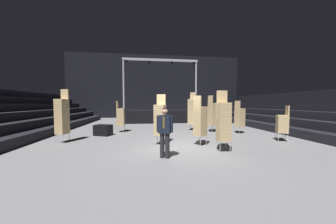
% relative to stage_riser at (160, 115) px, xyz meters
% --- Properties ---
extents(ground_plane, '(22.00, 30.00, 0.10)m').
position_rel_stage_riser_xyz_m(ground_plane, '(0.00, -9.42, -0.73)').
color(ground_plane, slate).
extents(arena_end_wall, '(22.00, 0.30, 8.00)m').
position_rel_stage_riser_xyz_m(arena_end_wall, '(0.00, 5.58, 3.32)').
color(arena_end_wall, black).
rests_on(arena_end_wall, ground_plane).
extents(bleacher_bank_right, '(4.50, 24.00, 2.70)m').
position_rel_stage_riser_xyz_m(bleacher_bank_right, '(8.75, -8.42, 0.67)').
color(bleacher_bank_right, black).
rests_on(bleacher_bank_right, ground_plane).
extents(stage_riser, '(7.07, 2.74, 5.80)m').
position_rel_stage_riser_xyz_m(stage_riser, '(0.00, 0.00, 0.00)').
color(stage_riser, black).
rests_on(stage_riser, ground_plane).
extents(man_with_tie, '(0.56, 0.37, 1.69)m').
position_rel_stage_riser_xyz_m(man_with_tie, '(-0.72, -10.92, 0.27)').
color(man_with_tie, black).
rests_on(man_with_tie, ground_plane).
extents(chair_stack_front_left, '(0.60, 0.60, 2.14)m').
position_rel_stage_riser_xyz_m(chair_stack_front_left, '(1.00, -9.36, 0.39)').
color(chair_stack_front_left, '#B2B5BA').
rests_on(chair_stack_front_left, ground_plane).
extents(chair_stack_front_right, '(0.47, 0.47, 2.31)m').
position_rel_stage_riser_xyz_m(chair_stack_front_right, '(1.57, -10.41, 0.47)').
color(chair_stack_front_right, '#B2B5BA').
rests_on(chair_stack_front_right, ground_plane).
extents(chair_stack_mid_left, '(0.57, 0.57, 2.22)m').
position_rel_stage_riser_xyz_m(chair_stack_mid_left, '(-0.72, -9.01, 0.43)').
color(chair_stack_mid_left, '#B2B5BA').
rests_on(chair_stack_mid_left, ground_plane).
extents(chair_stack_mid_right, '(0.59, 0.59, 1.71)m').
position_rel_stage_riser_xyz_m(chair_stack_mid_right, '(5.14, -9.15, 0.18)').
color(chair_stack_mid_right, '#B2B5BA').
rests_on(chair_stack_mid_right, ground_plane).
extents(chair_stack_mid_centre, '(0.54, 0.54, 1.96)m').
position_rel_stage_riser_xyz_m(chair_stack_mid_centre, '(4.28, -6.88, 0.31)').
color(chair_stack_mid_centre, '#B2B5BA').
rests_on(chair_stack_mid_centre, ground_plane).
extents(chair_stack_rear_left, '(0.56, 0.56, 2.48)m').
position_rel_stage_riser_xyz_m(chair_stack_rear_left, '(-5.18, -8.09, 0.56)').
color(chair_stack_rear_left, '#B2B5BA').
rests_on(chair_stack_rear_left, ground_plane).
extents(chair_stack_rear_right, '(0.47, 0.47, 1.96)m').
position_rel_stage_riser_xyz_m(chair_stack_rear_right, '(-2.93, -5.49, 0.31)').
color(chair_stack_rear_right, '#B2B5BA').
rests_on(chair_stack_rear_right, ground_plane).
extents(chair_stack_rear_centre, '(0.56, 0.56, 2.31)m').
position_rel_stage_riser_xyz_m(chair_stack_rear_centre, '(2.85, -6.16, 0.47)').
color(chair_stack_rear_centre, '#B2B5BA').
rests_on(chair_stack_rear_centre, ground_plane).
extents(chair_stack_aisle_left, '(0.62, 0.62, 2.56)m').
position_rel_stage_riser_xyz_m(chair_stack_aisle_left, '(1.74, -5.34, 0.60)').
color(chair_stack_aisle_left, '#B2B5BA').
rests_on(chair_stack_aisle_left, ground_plane).
extents(equipment_road_case, '(1.06, 0.89, 0.60)m').
position_rel_stage_riser_xyz_m(equipment_road_case, '(-3.75, -6.55, -0.38)').
color(equipment_road_case, black).
rests_on(equipment_road_case, ground_plane).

